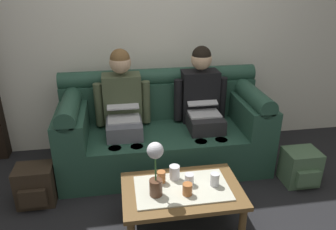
{
  "coord_description": "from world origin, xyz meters",
  "views": [
    {
      "loc": [
        -0.44,
        -1.86,
        1.89
      ],
      "look_at": [
        0.0,
        0.88,
        0.67
      ],
      "focal_mm": 34.84,
      "sensor_mm": 36.0,
      "label": 1
    }
  ],
  "objects_px": {
    "couch": "(163,130)",
    "cup_far_center": "(187,189)",
    "person_right": "(202,102)",
    "flower_vase": "(155,166)",
    "backpack_left": "(36,186)",
    "cup_far_right": "(174,172)",
    "backpack_right": "(300,167)",
    "cup_near_right": "(189,179)",
    "coffee_table": "(182,193)",
    "cup_near_left": "(215,179)",
    "cup_far_left": "(161,177)",
    "person_left": "(123,107)"
  },
  "relations": [
    {
      "from": "couch",
      "to": "cup_far_center",
      "type": "relative_size",
      "value": 22.35
    },
    {
      "from": "person_right",
      "to": "flower_vase",
      "type": "height_order",
      "value": "person_right"
    },
    {
      "from": "flower_vase",
      "to": "backpack_left",
      "type": "height_order",
      "value": "flower_vase"
    },
    {
      "from": "cup_far_right",
      "to": "backpack_left",
      "type": "height_order",
      "value": "cup_far_right"
    },
    {
      "from": "person_right",
      "to": "backpack_right",
      "type": "xyz_separation_m",
      "value": [
        0.84,
        -0.6,
        -0.49
      ]
    },
    {
      "from": "cup_near_right",
      "to": "cup_far_center",
      "type": "distance_m",
      "value": 0.13
    },
    {
      "from": "coffee_table",
      "to": "flower_vase",
      "type": "height_order",
      "value": "flower_vase"
    },
    {
      "from": "person_right",
      "to": "backpack_right",
      "type": "relative_size",
      "value": 3.58
    },
    {
      "from": "cup_near_left",
      "to": "couch",
      "type": "bearing_deg",
      "value": 104.36
    },
    {
      "from": "flower_vase",
      "to": "cup_far_left",
      "type": "height_order",
      "value": "flower_vase"
    },
    {
      "from": "person_left",
      "to": "backpack_left",
      "type": "relative_size",
      "value": 3.41
    },
    {
      "from": "person_left",
      "to": "flower_vase",
      "type": "bearing_deg",
      "value": -79.45
    },
    {
      "from": "coffee_table",
      "to": "cup_near_right",
      "type": "relative_size",
      "value": 10.29
    },
    {
      "from": "backpack_right",
      "to": "cup_near_left",
      "type": "bearing_deg",
      "value": -158.02
    },
    {
      "from": "cup_near_left",
      "to": "backpack_right",
      "type": "height_order",
      "value": "cup_near_left"
    },
    {
      "from": "person_right",
      "to": "cup_near_right",
      "type": "height_order",
      "value": "person_right"
    },
    {
      "from": "coffee_table",
      "to": "cup_far_left",
      "type": "bearing_deg",
      "value": 146.8
    },
    {
      "from": "person_left",
      "to": "cup_far_center",
      "type": "relative_size",
      "value": 13.2
    },
    {
      "from": "flower_vase",
      "to": "person_left",
      "type": "bearing_deg",
      "value": 100.55
    },
    {
      "from": "person_right",
      "to": "cup_far_center",
      "type": "height_order",
      "value": "person_right"
    },
    {
      "from": "person_left",
      "to": "cup_far_left",
      "type": "height_order",
      "value": "person_left"
    },
    {
      "from": "cup_far_center",
      "to": "backpack_right",
      "type": "height_order",
      "value": "cup_far_center"
    },
    {
      "from": "person_left",
      "to": "backpack_right",
      "type": "height_order",
      "value": "person_left"
    },
    {
      "from": "couch",
      "to": "cup_far_left",
      "type": "bearing_deg",
      "value": -99.46
    },
    {
      "from": "person_right",
      "to": "backpack_left",
      "type": "bearing_deg",
      "value": -162.41
    },
    {
      "from": "person_left",
      "to": "backpack_right",
      "type": "relative_size",
      "value": 3.58
    },
    {
      "from": "cup_far_center",
      "to": "cup_far_left",
      "type": "relative_size",
      "value": 0.96
    },
    {
      "from": "couch",
      "to": "backpack_left",
      "type": "relative_size",
      "value": 5.77
    },
    {
      "from": "cup_near_left",
      "to": "backpack_left",
      "type": "distance_m",
      "value": 1.56
    },
    {
      "from": "coffee_table",
      "to": "cup_far_right",
      "type": "relative_size",
      "value": 8.0
    },
    {
      "from": "cup_far_center",
      "to": "cup_far_right",
      "type": "relative_size",
      "value": 0.8
    },
    {
      "from": "couch",
      "to": "cup_near_right",
      "type": "xyz_separation_m",
      "value": [
        0.06,
        -0.95,
        0.03
      ]
    },
    {
      "from": "coffee_table",
      "to": "backpack_left",
      "type": "distance_m",
      "value": 1.3
    },
    {
      "from": "backpack_right",
      "to": "couch",
      "type": "bearing_deg",
      "value": 154.28
    },
    {
      "from": "couch",
      "to": "person_left",
      "type": "xyz_separation_m",
      "value": [
        -0.4,
        -0.0,
        0.28
      ]
    },
    {
      "from": "cup_far_left",
      "to": "backpack_right",
      "type": "xyz_separation_m",
      "value": [
        1.39,
        0.29,
        -0.24
      ]
    },
    {
      "from": "person_left",
      "to": "backpack_left",
      "type": "bearing_deg",
      "value": -147.55
    },
    {
      "from": "person_left",
      "to": "cup_near_left",
      "type": "height_order",
      "value": "person_left"
    },
    {
      "from": "cup_near_right",
      "to": "cup_near_left",
      "type": "bearing_deg",
      "value": -12.9
    },
    {
      "from": "cup_far_center",
      "to": "backpack_right",
      "type": "distance_m",
      "value": 1.33
    },
    {
      "from": "person_left",
      "to": "backpack_left",
      "type": "distance_m",
      "value": 1.07
    },
    {
      "from": "person_left",
      "to": "cup_near_right",
      "type": "xyz_separation_m",
      "value": [
        0.47,
        -0.95,
        -0.25
      ]
    },
    {
      "from": "cup_near_right",
      "to": "backpack_left",
      "type": "height_order",
      "value": "cup_near_right"
    },
    {
      "from": "person_right",
      "to": "backpack_right",
      "type": "height_order",
      "value": "person_right"
    },
    {
      "from": "cup_far_center",
      "to": "cup_far_right",
      "type": "height_order",
      "value": "cup_far_right"
    },
    {
      "from": "person_left",
      "to": "cup_near_right",
      "type": "distance_m",
      "value": 1.09
    },
    {
      "from": "person_left",
      "to": "backpack_right",
      "type": "xyz_separation_m",
      "value": [
        1.65,
        -0.6,
        -0.49
      ]
    },
    {
      "from": "backpack_right",
      "to": "cup_far_right",
      "type": "bearing_deg",
      "value": -168.43
    },
    {
      "from": "backpack_right",
      "to": "person_right",
      "type": "bearing_deg",
      "value": 144.62
    },
    {
      "from": "coffee_table",
      "to": "cup_far_left",
      "type": "xyz_separation_m",
      "value": [
        -0.15,
        0.1,
        0.1
      ]
    }
  ]
}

